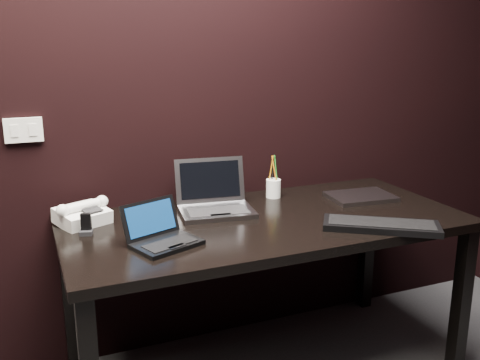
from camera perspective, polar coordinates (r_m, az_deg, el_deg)
name	(u,v)px	position (r m, az deg, el deg)	size (l,w,h in m)	color
wall_back	(168,81)	(2.45, -7.68, 10.41)	(4.00, 4.00, 0.00)	black
wall_switch	(23,130)	(2.37, -22.10, 4.96)	(0.15, 0.02, 0.10)	silver
desk	(265,235)	(2.32, 2.71, -5.91)	(1.70, 0.80, 0.74)	black
netbook	(162,236)	(2.02, -8.30, -5.97)	(0.30, 0.28, 0.15)	black
silver_laptop	(215,203)	(2.37, -2.69, -2.43)	(0.35, 0.33, 0.22)	gray
ext_keyboard	(381,225)	(2.23, 14.82, -4.71)	(0.47, 0.38, 0.03)	black
closed_laptop	(361,197)	(2.63, 12.75, -1.74)	(0.32, 0.24, 0.02)	#99989E
desk_phone	(82,214)	(2.30, -16.46, -3.52)	(0.24, 0.23, 0.11)	white
mobile_phone	(86,227)	(2.18, -16.09, -4.80)	(0.06, 0.05, 0.08)	black
pen_cup	(273,188)	(2.58, 3.58, -0.81)	(0.09, 0.09, 0.21)	white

